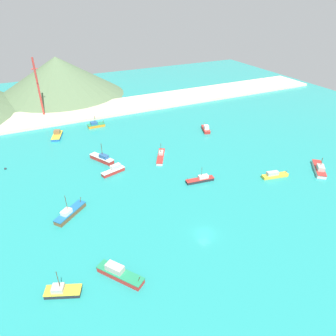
{
  "coord_description": "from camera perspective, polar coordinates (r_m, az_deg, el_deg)",
  "views": [
    {
      "loc": [
        -32.25,
        -46.66,
        50.66
      ],
      "look_at": [
        4.43,
        29.13,
        1.86
      ],
      "focal_mm": 33.24,
      "sensor_mm": 36.0,
      "label": 1
    }
  ],
  "objects": [
    {
      "name": "radio_tower",
      "position": [
        149.94,
        -22.66,
        13.41
      ],
      "size": [
        2.6,
        2.08,
        25.98
      ],
      "color": "#B7332D",
      "rests_on": "ground"
    },
    {
      "name": "fishing_boat_1",
      "position": [
        101.27,
        18.91,
        -1.23
      ],
      "size": [
        8.65,
        3.51,
        2.04
      ],
      "color": "gold",
      "rests_on": "ground"
    },
    {
      "name": "fishing_boat_5",
      "position": [
        129.9,
        -19.66,
        5.7
      ],
      "size": [
        5.67,
        9.12,
        2.48
      ],
      "color": "#1E5BA8",
      "rests_on": "ground"
    },
    {
      "name": "hill_central",
      "position": [
        181.64,
        -19.46,
        15.57
      ],
      "size": [
        67.55,
        67.55,
        20.2
      ],
      "color": "#56704C",
      "rests_on": "ground"
    },
    {
      "name": "ground",
      "position": [
        97.51,
        -2.56,
        -1.41
      ],
      "size": [
        260.0,
        280.0,
        0.5
      ],
      "color": "teal"
    },
    {
      "name": "beach_strip",
      "position": [
        154.03,
        -12.52,
        10.42
      ],
      "size": [
        247.0,
        22.38,
        1.2
      ],
      "primitive_type": "cube",
      "color": "beige",
      "rests_on": "ground"
    },
    {
      "name": "fishing_boat_3",
      "position": [
        66.77,
        -18.83,
        -20.55
      ],
      "size": [
        7.28,
        5.03,
        5.98
      ],
      "color": "#232328",
      "rests_on": "ground"
    },
    {
      "name": "fishing_boat_10",
      "position": [
        128.72,
        6.96,
        7.13
      ],
      "size": [
        4.82,
        7.79,
        2.61
      ],
      "color": "red",
      "rests_on": "ground"
    },
    {
      "name": "fishing_boat_2",
      "position": [
        107.02,
        -11.99,
        1.73
      ],
      "size": [
        6.5,
        9.54,
        6.61
      ],
      "color": "red",
      "rests_on": "ground"
    },
    {
      "name": "fishing_boat_4",
      "position": [
        109.99,
        25.99,
        -0.12
      ],
      "size": [
        8.79,
        9.95,
        5.03
      ],
      "color": "silver",
      "rests_on": "ground"
    },
    {
      "name": "fishing_boat_9",
      "position": [
        135.32,
        -13.1,
        7.72
      ],
      "size": [
        7.01,
        2.98,
        4.86
      ],
      "color": "orange",
      "rests_on": "ground"
    },
    {
      "name": "fishing_boat_13",
      "position": [
        84.17,
        -17.56,
        -7.84
      ],
      "size": [
        9.15,
        8.11,
        6.57
      ],
      "color": "brown",
      "rests_on": "ground"
    },
    {
      "name": "fishing_boat_7",
      "position": [
        94.23,
        5.99,
        -2.09
      ],
      "size": [
        8.91,
        2.95,
        4.93
      ],
      "color": "#232328",
      "rests_on": "ground"
    },
    {
      "name": "buoy_0",
      "position": [
        113.28,
        -27.66,
        -0.13
      ],
      "size": [
        0.75,
        0.75,
        0.75
      ],
      "color": "#232328",
      "rests_on": "ground"
    },
    {
      "name": "fishing_boat_0",
      "position": [
        99.27,
        -9.9,
        -0.41
      ],
      "size": [
        8.0,
        3.94,
        2.75
      ],
      "color": "red",
      "rests_on": "ground"
    },
    {
      "name": "fishing_boat_8",
      "position": [
        106.77,
        -1.33,
        2.17
      ],
      "size": [
        7.22,
        10.61,
        5.32
      ],
      "color": "silver",
      "rests_on": "ground"
    },
    {
      "name": "fishing_boat_6",
      "position": [
        66.74,
        -8.93,
        -18.54
      ],
      "size": [
        8.03,
        9.86,
        2.76
      ],
      "color": "red",
      "rests_on": "ground"
    }
  ]
}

